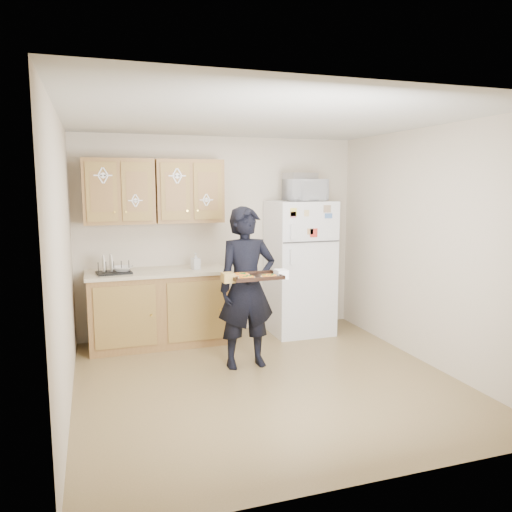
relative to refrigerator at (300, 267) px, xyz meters
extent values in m
plane|color=brown|center=(-0.95, -1.43, -0.85)|extent=(3.60, 3.60, 0.00)
plane|color=beige|center=(-0.95, -1.43, 1.65)|extent=(3.60, 3.60, 0.00)
cube|color=beige|center=(-0.95, 0.37, 0.40)|extent=(3.60, 0.04, 2.50)
cube|color=beige|center=(-0.95, -3.23, 0.40)|extent=(3.60, 0.04, 2.50)
cube|color=beige|center=(-2.75, -1.43, 0.40)|extent=(0.04, 3.60, 2.50)
cube|color=beige|center=(0.85, -1.43, 0.40)|extent=(0.04, 3.60, 2.50)
cube|color=white|center=(0.00, 0.00, 0.00)|extent=(0.75, 0.70, 1.70)
cube|color=brown|center=(-1.80, 0.05, -0.42)|extent=(1.60, 0.60, 0.86)
cube|color=#C0AF94|center=(-1.80, 0.05, 0.03)|extent=(1.64, 0.64, 0.04)
cube|color=brown|center=(-2.20, 0.18, 0.98)|extent=(0.80, 0.33, 0.75)
cube|color=brown|center=(-1.38, 0.18, 0.98)|extent=(0.80, 0.33, 0.75)
cube|color=#E3B950|center=(0.52, 0.24, -0.69)|extent=(0.20, 0.07, 0.32)
imported|color=black|center=(-1.01, -0.96, -0.01)|extent=(0.62, 0.42, 1.68)
cube|color=black|center=(-1.01, -1.26, 0.16)|extent=(0.50, 0.37, 0.04)
cylinder|color=orange|center=(-1.13, -1.35, 0.18)|extent=(0.16, 0.16, 0.02)
cylinder|color=orange|center=(-0.90, -1.34, 0.18)|extent=(0.16, 0.16, 0.02)
cylinder|color=orange|center=(-1.13, -1.18, 0.18)|extent=(0.16, 0.16, 0.02)
imported|color=white|center=(0.04, -0.05, 0.99)|extent=(0.51, 0.36, 0.27)
cube|color=#AFB0B6|center=(-0.02, -0.02, 1.16)|extent=(0.41, 0.32, 0.08)
cube|color=black|center=(-2.30, 0.00, 0.13)|extent=(0.41, 0.32, 0.15)
imported|color=silver|center=(-2.20, 0.00, 0.10)|extent=(0.28, 0.28, 0.06)
imported|color=white|center=(-1.35, -0.01, 0.15)|extent=(0.11, 0.11, 0.20)
camera|label=1|loc=(-2.50, -5.82, 1.05)|focal=35.00mm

